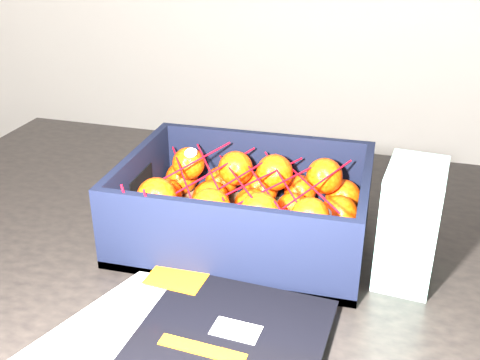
% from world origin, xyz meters
% --- Properties ---
extents(table, '(1.22, 0.84, 0.75)m').
position_xyz_m(table, '(0.21, -0.01, 0.65)').
color(table, black).
rests_on(table, ground).
extents(magazine_stack, '(0.36, 0.34, 0.02)m').
position_xyz_m(magazine_stack, '(0.22, -0.28, 0.76)').
color(magazine_stack, silver).
rests_on(magazine_stack, table).
extents(produce_crate, '(0.35, 0.27, 0.12)m').
position_xyz_m(produce_crate, '(0.23, 0.00, 0.79)').
color(produce_crate, brown).
rests_on(produce_crate, table).
extents(clementine_heap, '(0.33, 0.24, 0.10)m').
position_xyz_m(clementine_heap, '(0.23, 0.00, 0.80)').
color(clementine_heap, '#E13704').
rests_on(clementine_heap, produce_crate).
extents(mesh_net, '(0.29, 0.24, 0.09)m').
position_xyz_m(mesh_net, '(0.22, -0.01, 0.85)').
color(mesh_net, red).
rests_on(mesh_net, clementine_heap).
extents(retail_carton, '(0.08, 0.11, 0.16)m').
position_xyz_m(retail_carton, '(0.47, -0.04, 0.83)').
color(retail_carton, white).
rests_on(retail_carton, table).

